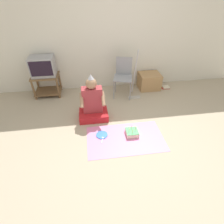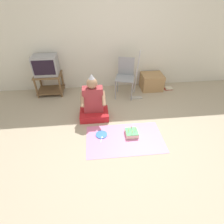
% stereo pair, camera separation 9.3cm
% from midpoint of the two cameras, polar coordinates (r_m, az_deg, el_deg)
% --- Properties ---
extents(ground_plane, '(16.00, 16.00, 0.00)m').
position_cam_midpoint_polar(ground_plane, '(3.04, 7.38, -9.82)').
color(ground_plane, tan).
extents(wall_back, '(6.40, 0.06, 2.55)m').
position_cam_midpoint_polar(wall_back, '(4.26, 2.45, 24.21)').
color(wall_back, beige).
rests_on(wall_back, ground_plane).
extents(tv_stand, '(0.60, 0.46, 0.50)m').
position_cam_midpoint_polar(tv_stand, '(4.42, -19.17, 9.17)').
color(tv_stand, brown).
rests_on(tv_stand, ground_plane).
extents(tv, '(0.52, 0.39, 0.42)m').
position_cam_midpoint_polar(tv, '(4.27, -20.26, 14.14)').
color(tv, '#99999E').
rests_on(tv, tv_stand).
extents(folding_chair, '(0.50, 0.49, 0.87)m').
position_cam_midpoint_polar(folding_chair, '(4.05, 5.05, 12.09)').
color(folding_chair, gray).
rests_on(folding_chair, ground_plane).
extents(cardboard_box_stack, '(0.52, 0.45, 0.38)m').
position_cam_midpoint_polar(cardboard_box_stack, '(4.56, 13.38, 9.61)').
color(cardboard_box_stack, '#A87F51').
rests_on(cardboard_box_stack, ground_plane).
extents(dust_mop, '(0.28, 0.30, 1.12)m').
position_cam_midpoint_polar(dust_mop, '(4.06, 8.64, 8.68)').
color(dust_mop, '#B2ADA3').
rests_on(dust_mop, ground_plane).
extents(book_pile, '(0.19, 0.15, 0.05)m').
position_cam_midpoint_polar(book_pile, '(4.72, 18.45, 7.36)').
color(book_pile, '#B72D28').
rests_on(book_pile, ground_plane).
extents(person_seated, '(0.56, 0.41, 0.92)m').
position_cam_midpoint_polar(person_seated, '(3.38, -5.29, 2.66)').
color(person_seated, red).
rests_on(person_seated, ground_plane).
extents(party_cloth, '(1.32, 0.77, 0.01)m').
position_cam_midpoint_polar(party_cloth, '(3.08, 5.04, -8.72)').
color(party_cloth, pink).
rests_on(party_cloth, ground_plane).
extents(birthday_cake, '(0.21, 0.21, 0.16)m').
position_cam_midpoint_polar(birthday_cake, '(3.13, 7.27, -6.82)').
color(birthday_cake, '#F4E0C6').
rests_on(birthday_cake, party_cloth).
extents(paper_plate, '(0.21, 0.21, 0.01)m').
position_cam_midpoint_polar(paper_plate, '(3.13, -2.60, -7.36)').
color(paper_plate, blue).
rests_on(paper_plate, party_cloth).
extents(plastic_spoon_near, '(0.05, 0.14, 0.01)m').
position_cam_midpoint_polar(plastic_spoon_near, '(3.07, -2.43, -8.54)').
color(plastic_spoon_near, white).
rests_on(plastic_spoon_near, party_cloth).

